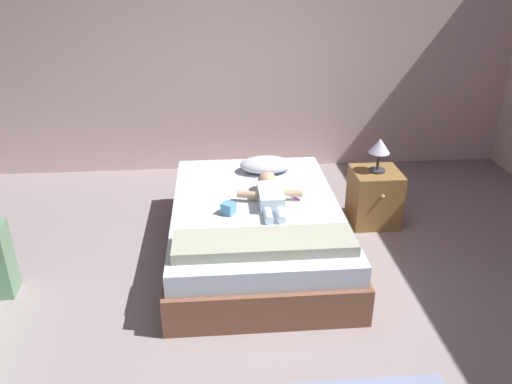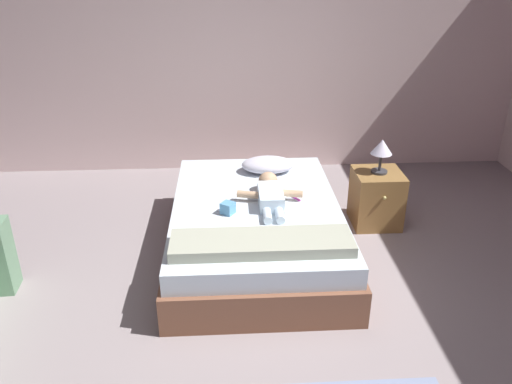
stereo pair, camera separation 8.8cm
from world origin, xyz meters
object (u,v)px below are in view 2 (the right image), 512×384
Objects in this scene: bed at (256,228)px; toothbrush at (294,197)px; baby at (270,194)px; toy_block at (228,208)px; pillow at (268,165)px; lamp at (382,149)px; nightstand at (376,198)px.

bed is 0.39m from toothbrush.
baby is 0.38m from toy_block.
lamp is (0.94, -0.21, 0.20)m from pillow.
nightstand is 1.64× the size of lamp.
bed is 6.63× the size of lamp.
toy_block is (-0.36, -0.78, -0.02)m from pillow.
toothbrush is 0.27× the size of nightstand.
baby reaches higher than toothbrush.
pillow is at bearing 167.44° from nightstand.
lamp is (1.08, 0.42, 0.49)m from bed.
lamp reaches higher than toy_block.
toy_block is (-1.30, -0.57, 0.23)m from nightstand.
baby is at bearing 19.26° from bed.
bed is at bearing -158.76° from nightstand.
toothbrush is at bearing -156.63° from lamp.
baby is at bearing 29.79° from toy_block.
baby is 0.21m from toothbrush.
lamp reaches higher than pillow.
toy_block reaches higher than bed.
nightstand is (0.97, 0.38, -0.25)m from baby.
pillow is 1.54× the size of lamp.
baby reaches higher than bed.
nightstand is at bearing 23.69° from toy_block.
toy_block is at bearing -156.30° from lamp.
lamp is at bearing 23.70° from toy_block.
toothbrush is (0.31, 0.09, 0.23)m from bed.
lamp is (0.77, 0.33, 0.26)m from toothbrush.
pillow is 0.98m from lamp.
bed is 15.03× the size of toothbrush.
toothbrush is at bearing -73.09° from pillow.
toy_block is (-0.52, -0.24, 0.04)m from toothbrush.
lamp is at bearing -12.56° from pillow.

